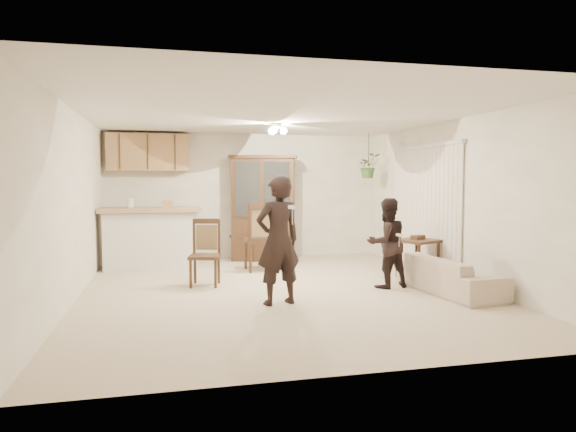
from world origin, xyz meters
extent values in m
plane|color=beige|center=(0.00, 0.00, 0.00)|extent=(6.50, 6.50, 0.00)
cube|color=silver|center=(0.00, 0.00, 2.50)|extent=(5.50, 6.50, 0.02)
cube|color=white|center=(0.00, 3.25, 1.25)|extent=(5.50, 0.02, 2.50)
cube|color=white|center=(0.00, -3.25, 1.25)|extent=(5.50, 0.02, 2.50)
cube|color=white|center=(-2.75, 0.00, 1.25)|extent=(0.02, 6.50, 2.50)
cube|color=white|center=(2.75, 0.00, 1.25)|extent=(0.02, 6.50, 2.50)
cube|color=silver|center=(-1.85, 2.35, 0.50)|extent=(1.60, 0.55, 1.00)
cube|color=tan|center=(-1.85, 2.35, 1.05)|extent=(1.75, 0.70, 0.08)
cube|color=olive|center=(-1.90, 3.07, 2.10)|extent=(1.50, 0.34, 0.70)
imported|color=#2C5622|center=(2.30, 2.40, 1.85)|extent=(0.43, 0.37, 0.48)
cylinder|color=black|center=(2.30, 2.40, 2.17)|extent=(0.01, 0.01, 0.65)
imported|color=#F0DFC6|center=(2.27, -0.70, 0.37)|extent=(0.91, 1.93, 0.73)
imported|color=black|center=(-0.20, -0.79, 0.90)|extent=(0.74, 0.58, 1.80)
imported|color=black|center=(1.56, -0.16, 0.68)|extent=(0.73, 0.62, 1.35)
cube|color=#322012|center=(0.27, 2.80, 0.40)|extent=(1.29, 0.80, 0.80)
cube|color=#322012|center=(0.27, 2.80, 1.40)|extent=(1.27, 0.74, 1.20)
cube|color=silver|center=(0.27, 2.80, 1.40)|extent=(1.00, 0.31, 1.05)
cube|color=#322012|center=(0.27, 2.80, 2.02)|extent=(1.39, 0.85, 0.06)
cube|color=#322012|center=(2.35, 0.42, 0.60)|extent=(0.74, 0.74, 0.05)
cube|color=#322012|center=(2.35, 0.42, 0.17)|extent=(0.62, 0.62, 0.03)
cube|color=#322012|center=(2.35, 0.42, 0.66)|extent=(0.24, 0.20, 0.07)
cube|color=#322012|center=(-1.03, 0.58, 0.44)|extent=(0.53, 0.53, 0.05)
cube|color=olive|center=(-1.03, 0.58, 0.71)|extent=(0.32, 0.11, 0.38)
cube|color=#322012|center=(-1.03, 0.58, 0.95)|extent=(0.40, 0.13, 0.08)
cube|color=#322012|center=(-0.06, 2.87, 0.49)|extent=(0.67, 0.67, 0.05)
cube|color=olive|center=(-0.06, 2.87, 0.78)|extent=(0.33, 0.22, 0.42)
cube|color=#322012|center=(-0.06, 2.87, 1.06)|extent=(0.40, 0.26, 0.08)
cube|color=#322012|center=(0.01, 1.68, 0.52)|extent=(0.54, 0.54, 0.06)
cube|color=olive|center=(0.01, 1.68, 0.84)|extent=(0.39, 0.06, 0.46)
cube|color=#322012|center=(0.01, 1.68, 1.14)|extent=(0.48, 0.06, 0.09)
cube|color=white|center=(-0.11, -1.16, 1.25)|extent=(0.08, 0.15, 0.04)
cube|color=white|center=(1.61, -0.46, 0.81)|extent=(0.05, 0.12, 0.04)
camera|label=1|loc=(-1.56, -7.07, 1.57)|focal=32.00mm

